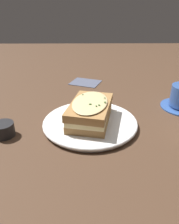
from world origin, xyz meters
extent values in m
plane|color=#473021|center=(0.00, 0.00, 0.00)|extent=(2.40, 2.40, 0.00)
cylinder|color=white|center=(0.00, 0.01, 0.01)|extent=(0.23, 0.23, 0.01)
torus|color=white|center=(0.00, 0.01, 0.01)|extent=(0.25, 0.25, 0.01)
cube|color=#A37542|center=(0.00, 0.01, 0.02)|extent=(0.12, 0.17, 0.02)
cube|color=#EFDB93|center=(0.00, 0.01, 0.04)|extent=(0.12, 0.17, 0.01)
cube|color=#A37542|center=(0.00, 0.02, 0.06)|extent=(0.13, 0.17, 0.02)
ellipsoid|color=beige|center=(0.00, 0.02, 0.07)|extent=(0.11, 0.16, 0.01)
cube|color=#2D6028|center=(-0.02, 0.04, 0.07)|extent=(0.01, 0.01, 0.00)
cube|color=#2D6028|center=(-0.04, 0.03, 0.07)|extent=(0.01, 0.00, 0.00)
cube|color=#2D6028|center=(-0.01, 0.05, 0.07)|extent=(0.00, 0.00, 0.00)
cube|color=#2D6028|center=(-0.04, 0.00, 0.07)|extent=(0.01, 0.00, 0.00)
cube|color=#2D6028|center=(0.00, 0.04, 0.07)|extent=(0.01, 0.00, 0.00)
cube|color=#2D6028|center=(0.02, -0.02, 0.07)|extent=(0.00, 0.00, 0.00)
cube|color=#4C5166|center=(0.01, -0.32, 0.00)|extent=(0.14, 0.12, 0.00)
cylinder|color=black|center=(0.21, 0.06, 0.02)|extent=(0.05, 0.05, 0.03)
camera|label=1|loc=(0.01, 0.51, 0.29)|focal=35.00mm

